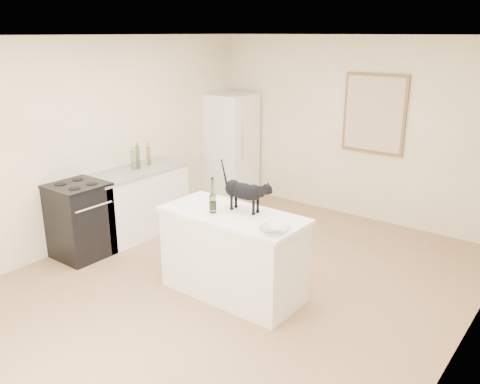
% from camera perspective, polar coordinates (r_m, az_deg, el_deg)
% --- Properties ---
extents(floor, '(5.50, 5.50, 0.00)m').
position_cam_1_polar(floor, '(5.53, -0.29, -10.41)').
color(floor, '#A07355').
rests_on(floor, ground).
extents(ceiling, '(5.50, 5.50, 0.00)m').
position_cam_1_polar(ceiling, '(4.87, -0.35, 17.61)').
color(ceiling, white).
rests_on(ceiling, ground).
extents(wall_back, '(4.50, 0.00, 4.50)m').
position_cam_1_polar(wall_back, '(7.36, 13.00, 7.11)').
color(wall_back, '#F7E6BF').
rests_on(wall_back, ground).
extents(wall_left, '(0.00, 5.50, 5.50)m').
position_cam_1_polar(wall_left, '(6.63, -15.97, 5.70)').
color(wall_left, '#F7E6BF').
rests_on(wall_left, ground).
extents(wall_right, '(0.00, 5.50, 5.50)m').
position_cam_1_polar(wall_right, '(4.14, 25.18, -2.58)').
color(wall_right, '#F7E6BF').
rests_on(wall_right, ground).
extents(island_base, '(1.44, 0.67, 0.86)m').
position_cam_1_polar(island_base, '(5.14, -0.79, -7.36)').
color(island_base, white).
rests_on(island_base, floor).
extents(island_top, '(1.50, 0.70, 0.04)m').
position_cam_1_polar(island_top, '(4.97, -0.81, -2.67)').
color(island_top, white).
rests_on(island_top, island_base).
extents(left_cabinets, '(0.60, 1.40, 0.86)m').
position_cam_1_polar(left_cabinets, '(6.81, -11.82, -1.27)').
color(left_cabinets, white).
rests_on(left_cabinets, floor).
extents(left_countertop, '(0.62, 1.44, 0.04)m').
position_cam_1_polar(left_countertop, '(6.68, -12.06, 2.37)').
color(left_countertop, gray).
rests_on(left_countertop, left_cabinets).
extents(stove, '(0.60, 0.60, 0.90)m').
position_cam_1_polar(stove, '(6.30, -17.99, -3.22)').
color(stove, black).
rests_on(stove, floor).
extents(fridge, '(0.68, 0.68, 1.70)m').
position_cam_1_polar(fridge, '(8.12, -1.05, 5.31)').
color(fridge, white).
rests_on(fridge, floor).
extents(artwork_frame, '(0.90, 0.03, 1.10)m').
position_cam_1_polar(artwork_frame, '(7.18, 15.23, 8.70)').
color(artwork_frame, brown).
rests_on(artwork_frame, wall_back).
extents(artwork_canvas, '(0.82, 0.00, 1.02)m').
position_cam_1_polar(artwork_canvas, '(7.16, 15.17, 8.68)').
color(artwork_canvas, beige).
rests_on(artwork_canvas, wall_back).
extents(black_cat, '(0.54, 0.19, 0.37)m').
position_cam_1_polar(black_cat, '(4.96, 0.45, -0.16)').
color(black_cat, black).
rests_on(black_cat, island_top).
extents(wine_bottle, '(0.07, 0.07, 0.32)m').
position_cam_1_polar(wine_bottle, '(4.93, -3.18, -0.62)').
color(wine_bottle, '#2F5823').
rests_on(wine_bottle, island_top).
extents(glass_bowl, '(0.32, 0.32, 0.07)m').
position_cam_1_polar(glass_bowl, '(4.47, 4.07, -4.43)').
color(glass_bowl, silver).
rests_on(glass_bowl, island_top).
extents(fridge_paper, '(0.03, 0.16, 0.20)m').
position_cam_1_polar(fridge_paper, '(7.86, 1.12, 8.11)').
color(fridge_paper, silver).
rests_on(fridge_paper, fridge).
extents(counter_bottle_cluster, '(0.10, 0.35, 0.30)m').
position_cam_1_polar(counter_bottle_cluster, '(6.71, -11.55, 3.85)').
color(counter_bottle_cluster, '#1D4918').
rests_on(counter_bottle_cluster, left_countertop).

